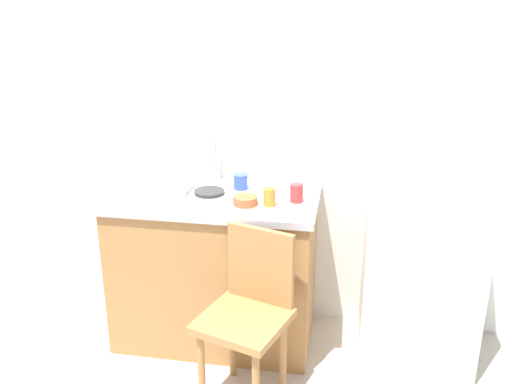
% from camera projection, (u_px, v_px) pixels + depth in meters
% --- Properties ---
extents(back_wall, '(4.80, 0.10, 2.54)m').
position_uv_depth(back_wall, '(248.00, 119.00, 3.33)').
color(back_wall, silver).
rests_on(back_wall, ground_plane).
extents(cabinet_base, '(1.13, 0.60, 0.87)m').
position_uv_depth(cabinet_base, '(216.00, 270.00, 3.32)').
color(cabinet_base, '#A87542').
rests_on(cabinet_base, ground_plane).
extents(countertop, '(1.17, 0.64, 0.04)m').
position_uv_depth(countertop, '(214.00, 198.00, 3.16)').
color(countertop, '#B7B7BC').
rests_on(countertop, cabinet_base).
extents(faucet, '(0.02, 0.02, 0.24)m').
position_uv_depth(faucet, '(215.00, 161.00, 3.35)').
color(faucet, '#B7B7BC').
rests_on(faucet, countertop).
extents(refrigerator, '(0.61, 0.56, 1.22)m').
position_uv_depth(refrigerator, '(421.00, 257.00, 3.09)').
color(refrigerator, white).
rests_on(refrigerator, ground_plane).
extents(chair, '(0.50, 0.50, 0.89)m').
position_uv_depth(chair, '(249.00, 310.00, 2.80)').
color(chair, '#A87542').
rests_on(chair, ground_plane).
extents(dish_tray, '(0.28, 0.20, 0.05)m').
position_uv_depth(dish_tray, '(166.00, 185.00, 3.23)').
color(dish_tray, white).
rests_on(dish_tray, countertop).
extents(terracotta_bowl, '(0.13, 0.13, 0.05)m').
position_uv_depth(terracotta_bowl, '(245.00, 200.00, 3.01)').
color(terracotta_bowl, '#B25B33').
rests_on(terracotta_bowl, countertop).
extents(hotplate, '(0.17, 0.17, 0.02)m').
position_uv_depth(hotplate, '(209.00, 192.00, 3.17)').
color(hotplate, '#2D2D2D').
rests_on(hotplate, countertop).
extents(cup_red, '(0.07, 0.07, 0.10)m').
position_uv_depth(cup_red, '(296.00, 193.00, 3.04)').
color(cup_red, red).
rests_on(cup_red, countertop).
extents(cup_blue, '(0.08, 0.08, 0.09)m').
position_uv_depth(cup_blue, '(241.00, 182.00, 3.23)').
color(cup_blue, blue).
rests_on(cup_blue, countertop).
extents(cup_orange, '(0.06, 0.06, 0.10)m').
position_uv_depth(cup_orange, '(269.00, 197.00, 2.98)').
color(cup_orange, orange).
rests_on(cup_orange, countertop).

